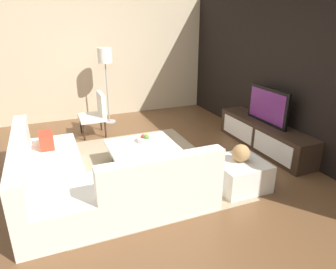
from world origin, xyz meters
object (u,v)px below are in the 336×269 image
at_px(television, 268,106).
at_px(floor_lamp, 105,61).
at_px(sectional_couch, 88,181).
at_px(ottoman, 239,174).
at_px(accent_chair_near, 96,112).
at_px(fruit_bowl, 145,139).
at_px(media_console, 264,136).
at_px(coffee_table, 144,156).
at_px(decorative_ball, 241,153).

height_order(television, floor_lamp, floor_lamp).
distance_m(sectional_couch, ottoman, 2.10).
bearing_deg(ottoman, accent_chair_near, -152.33).
bearing_deg(fruit_bowl, ottoman, 38.53).
bearing_deg(media_console, coffee_table, -92.49).
relative_size(sectional_couch, fruit_bowl, 8.47).
distance_m(television, accent_chair_near, 3.32).
bearing_deg(floor_lamp, media_console, 41.95).
height_order(media_console, floor_lamp, floor_lamp).
height_order(sectional_couch, ottoman, sectional_couch).
bearing_deg(floor_lamp, accent_chair_near, -29.58).
xyz_separation_m(accent_chair_near, ottoman, (2.86, 1.50, -0.29)).
height_order(media_console, fruit_bowl, fruit_bowl).
relative_size(coffee_table, ottoman, 1.51).
height_order(coffee_table, ottoman, ottoman).
xyz_separation_m(television, accent_chair_near, (-1.90, -2.71, -0.33)).
bearing_deg(television, accent_chair_near, -125.00).
bearing_deg(decorative_ball, media_console, 128.57).
bearing_deg(decorative_ball, ottoman, 0.00).
height_order(sectional_couch, accent_chair_near, accent_chair_near).
xyz_separation_m(sectional_couch, accent_chair_near, (-2.41, 0.55, 0.20)).
xyz_separation_m(accent_chair_near, fruit_bowl, (1.62, 0.51, -0.06)).
bearing_deg(fruit_bowl, decorative_ball, 38.53).
bearing_deg(fruit_bowl, sectional_couch, -53.33).
bearing_deg(ottoman, media_console, 128.57).
distance_m(coffee_table, fruit_bowl, 0.30).
bearing_deg(sectional_couch, accent_chair_near, 167.10).
bearing_deg(accent_chair_near, coffee_table, 3.99).
distance_m(media_console, television, 0.57).
bearing_deg(coffee_table, ottoman, 45.65).
relative_size(media_console, fruit_bowl, 7.75).
bearing_deg(floor_lamp, decorative_ball, 17.40).
distance_m(fruit_bowl, decorative_ball, 1.59).
xyz_separation_m(ottoman, fruit_bowl, (-1.24, -0.99, 0.23)).
height_order(television, fruit_bowl, television).
bearing_deg(sectional_couch, television, 98.95).
bearing_deg(ottoman, coffee_table, -134.35).
height_order(media_console, ottoman, media_console).
relative_size(coffee_table, decorative_ball, 4.25).
height_order(television, decorative_ball, television).
distance_m(coffee_table, floor_lamp, 2.76).
bearing_deg(media_console, television, 90.00).
distance_m(accent_chair_near, fruit_bowl, 1.70).
bearing_deg(sectional_couch, coffee_table, 122.48).
height_order(coffee_table, accent_chair_near, accent_chair_near).
height_order(accent_chair_near, ottoman, accent_chair_near).
bearing_deg(media_console, sectional_couch, -81.05).
distance_m(accent_chair_near, decorative_ball, 3.23).
xyz_separation_m(coffee_table, ottoman, (1.06, 1.09, -0.00)).
distance_m(media_console, decorative_ball, 1.57).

